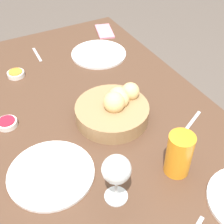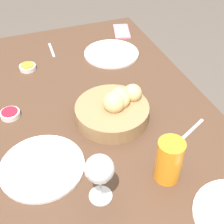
{
  "view_description": "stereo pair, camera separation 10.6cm",
  "coord_description": "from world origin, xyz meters",
  "px_view_note": "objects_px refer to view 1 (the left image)",
  "views": [
    {
      "loc": [
        -0.69,
        0.33,
        1.49
      ],
      "look_at": [
        0.02,
        -0.05,
        0.79
      ],
      "focal_mm": 50.0,
      "sensor_mm": 36.0,
      "label": 1
    },
    {
      "loc": [
        -0.74,
        0.23,
        1.49
      ],
      "look_at": [
        0.02,
        -0.05,
        0.79
      ],
      "focal_mm": 50.0,
      "sensor_mm": 36.0,
      "label": 2
    }
  ],
  "objects_px": {
    "wine_glass": "(116,171)",
    "fork_silver": "(189,125)",
    "jam_bowl_honey": "(16,74)",
    "plate_far_center": "(51,173)",
    "jam_bowl_berry": "(7,123)",
    "bread_basket": "(114,109)",
    "plate_near_right": "(99,54)",
    "spoon_coffee": "(37,55)",
    "juice_glass": "(179,154)",
    "cell_phone": "(105,31)"
  },
  "relations": [
    {
      "from": "wine_glass",
      "to": "jam_bowl_honey",
      "type": "distance_m",
      "value": 0.71
    },
    {
      "from": "fork_silver",
      "to": "cell_phone",
      "type": "distance_m",
      "value": 0.75
    },
    {
      "from": "juice_glass",
      "to": "plate_near_right",
      "type": "bearing_deg",
      "value": -7.39
    },
    {
      "from": "wine_glass",
      "to": "jam_bowl_honey",
      "type": "height_order",
      "value": "wine_glass"
    },
    {
      "from": "wine_glass",
      "to": "spoon_coffee",
      "type": "bearing_deg",
      "value": -3.02
    },
    {
      "from": "plate_near_right",
      "to": "spoon_coffee",
      "type": "bearing_deg",
      "value": 61.73
    },
    {
      "from": "cell_phone",
      "to": "juice_glass",
      "type": "bearing_deg",
      "value": 166.25
    },
    {
      "from": "spoon_coffee",
      "to": "juice_glass",
      "type": "bearing_deg",
      "value": -169.29
    },
    {
      "from": "bread_basket",
      "to": "plate_near_right",
      "type": "bearing_deg",
      "value": -19.22
    },
    {
      "from": "fork_silver",
      "to": "spoon_coffee",
      "type": "height_order",
      "value": "same"
    },
    {
      "from": "fork_silver",
      "to": "jam_bowl_honey",
      "type": "bearing_deg",
      "value": 37.7
    },
    {
      "from": "juice_glass",
      "to": "fork_silver",
      "type": "bearing_deg",
      "value": -49.93
    },
    {
      "from": "bread_basket",
      "to": "cell_phone",
      "type": "bearing_deg",
      "value": -24.25
    },
    {
      "from": "plate_far_center",
      "to": "wine_glass",
      "type": "bearing_deg",
      "value": -139.99
    },
    {
      "from": "bread_basket",
      "to": "plate_far_center",
      "type": "distance_m",
      "value": 0.31
    },
    {
      "from": "bread_basket",
      "to": "spoon_coffee",
      "type": "height_order",
      "value": "bread_basket"
    },
    {
      "from": "wine_glass",
      "to": "jam_bowl_honey",
      "type": "xyz_separation_m",
      "value": [
        0.7,
        0.08,
        -0.1
      ]
    },
    {
      "from": "cell_phone",
      "to": "jam_bowl_honey",
      "type": "bearing_deg",
      "value": 109.51
    },
    {
      "from": "jam_bowl_honey",
      "to": "plate_near_right",
      "type": "bearing_deg",
      "value": -91.5
    },
    {
      "from": "fork_silver",
      "to": "cell_phone",
      "type": "height_order",
      "value": "cell_phone"
    },
    {
      "from": "bread_basket",
      "to": "plate_near_right",
      "type": "distance_m",
      "value": 0.43
    },
    {
      "from": "jam_bowl_berry",
      "to": "jam_bowl_honey",
      "type": "relative_size",
      "value": 1.0
    },
    {
      "from": "jam_bowl_honey",
      "to": "cell_phone",
      "type": "relative_size",
      "value": 0.42
    },
    {
      "from": "bread_basket",
      "to": "cell_phone",
      "type": "xyz_separation_m",
      "value": [
        0.59,
        -0.27,
        -0.04
      ]
    },
    {
      "from": "wine_glass",
      "to": "jam_bowl_honey",
      "type": "relative_size",
      "value": 2.28
    },
    {
      "from": "plate_far_center",
      "to": "spoon_coffee",
      "type": "height_order",
      "value": "plate_far_center"
    },
    {
      "from": "fork_silver",
      "to": "cell_phone",
      "type": "bearing_deg",
      "value": -4.46
    },
    {
      "from": "wine_glass",
      "to": "spoon_coffee",
      "type": "relative_size",
      "value": 1.23
    },
    {
      "from": "plate_near_right",
      "to": "juice_glass",
      "type": "distance_m",
      "value": 0.7
    },
    {
      "from": "wine_glass",
      "to": "jam_bowl_honey",
      "type": "bearing_deg",
      "value": 6.89
    },
    {
      "from": "jam_bowl_honey",
      "to": "spoon_coffee",
      "type": "height_order",
      "value": "jam_bowl_honey"
    },
    {
      "from": "plate_far_center",
      "to": "jam_bowl_berry",
      "type": "xyz_separation_m",
      "value": [
        0.27,
        0.06,
        0.01
      ]
    },
    {
      "from": "plate_far_center",
      "to": "jam_bowl_berry",
      "type": "relative_size",
      "value": 3.68
    },
    {
      "from": "jam_bowl_berry",
      "to": "bread_basket",
      "type": "bearing_deg",
      "value": -111.82
    },
    {
      "from": "wine_glass",
      "to": "fork_silver",
      "type": "relative_size",
      "value": 1.0
    },
    {
      "from": "plate_far_center",
      "to": "spoon_coffee",
      "type": "relative_size",
      "value": 1.99
    },
    {
      "from": "plate_near_right",
      "to": "jam_bowl_berry",
      "type": "bearing_deg",
      "value": 119.31
    },
    {
      "from": "wine_glass",
      "to": "cell_phone",
      "type": "xyz_separation_m",
      "value": [
        0.88,
        -0.41,
        -0.11
      ]
    },
    {
      "from": "juice_glass",
      "to": "wine_glass",
      "type": "distance_m",
      "value": 0.2
    },
    {
      "from": "jam_bowl_honey",
      "to": "fork_silver",
      "type": "distance_m",
      "value": 0.72
    },
    {
      "from": "jam_bowl_berry",
      "to": "fork_silver",
      "type": "xyz_separation_m",
      "value": [
        -0.29,
        -0.54,
        -0.01
      ]
    },
    {
      "from": "wine_glass",
      "to": "spoon_coffee",
      "type": "distance_m",
      "value": 0.83
    },
    {
      "from": "juice_glass",
      "to": "jam_bowl_berry",
      "type": "relative_size",
      "value": 2.01
    },
    {
      "from": "jam_bowl_honey",
      "to": "spoon_coffee",
      "type": "bearing_deg",
      "value": -46.26
    },
    {
      "from": "plate_near_right",
      "to": "cell_phone",
      "type": "bearing_deg",
      "value": -33.88
    },
    {
      "from": "jam_bowl_berry",
      "to": "cell_phone",
      "type": "bearing_deg",
      "value": -52.99
    },
    {
      "from": "plate_near_right",
      "to": "juice_glass",
      "type": "xyz_separation_m",
      "value": [
        -0.69,
        0.09,
        0.06
      ]
    },
    {
      "from": "wine_glass",
      "to": "cell_phone",
      "type": "relative_size",
      "value": 0.95
    },
    {
      "from": "plate_far_center",
      "to": "juice_glass",
      "type": "distance_m",
      "value": 0.37
    },
    {
      "from": "fork_silver",
      "to": "plate_near_right",
      "type": "bearing_deg",
      "value": 6.81
    }
  ]
}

